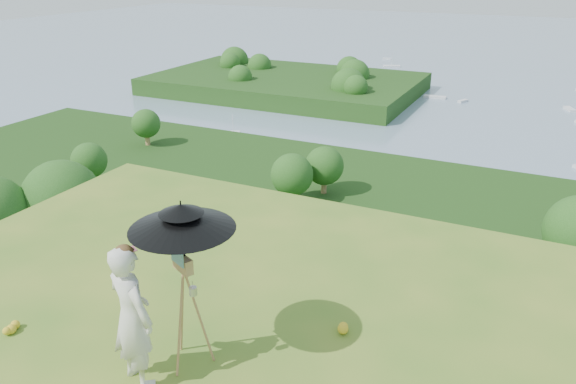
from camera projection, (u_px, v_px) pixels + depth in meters
The scene contains 10 objects.
shoreline_tier at pixel (511, 263), 80.66m from camera, with size 170.00×28.00×8.00m, color #736D5C.
bay_water at pixel (555, 67), 217.22m from camera, with size 700.00×700.00×0.00m, color #7694A9.
peninsula at pixel (285, 76), 174.62m from camera, with size 90.00×60.00×12.00m, color #18360E, non-canonical shape.
slope_trees at pixel (497, 259), 39.32m from camera, with size 110.00×50.00×6.00m, color #1D4C16, non-canonical shape.
harbor_town at pixel (518, 223), 78.17m from camera, with size 110.00×22.00×5.00m, color silver, non-canonical shape.
moored_boats at pixel (496, 107), 156.35m from camera, with size 140.00×140.00×0.70m, color silver, non-canonical shape.
painter at pixel (132, 316), 6.02m from camera, with size 0.62×0.41×1.70m, color beige.
field_easel at pixel (186, 307), 6.33m from camera, with size 0.58×0.58×1.53m, color #9F6543, non-canonical shape.
sun_umbrella at pixel (183, 235), 6.01m from camera, with size 1.15×1.15×0.80m, color black, non-canonical shape.
painter_cap at pixel (123, 250), 5.71m from camera, with size 0.21×0.25×0.10m, color #D37383, non-canonical shape.
Camera 1 is at (1.74, -2.49, 4.39)m, focal length 35.00 mm.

